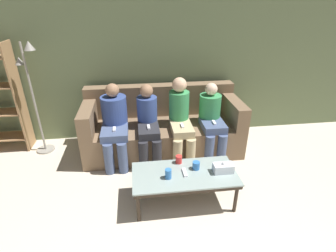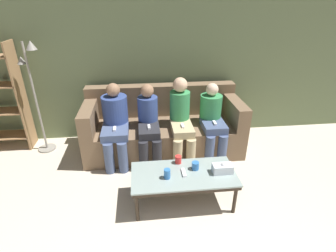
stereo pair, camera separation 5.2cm
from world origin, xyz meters
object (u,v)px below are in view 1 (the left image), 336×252
at_px(seated_person_left_end, 115,121).
at_px(seated_person_right_end, 211,118).
at_px(tissue_box, 223,168).
at_px(coffee_table, 185,176).
at_px(cup_near_right, 196,165).
at_px(standing_lamp, 33,88).
at_px(couch, 162,128).
at_px(game_remote, 185,172).
at_px(cup_far_center, 179,159).
at_px(seated_person_mid_left, 148,122).
at_px(cup_near_left, 168,174).
at_px(seated_person_mid_right, 180,118).

height_order(seated_person_left_end, seated_person_right_end, seated_person_left_end).
bearing_deg(tissue_box, coffee_table, 176.29).
xyz_separation_m(cup_near_right, standing_lamp, (-2.05, 1.33, 0.56)).
relative_size(standing_lamp, seated_person_right_end, 1.55).
height_order(couch, game_remote, couch).
height_order(cup_far_center, seated_person_mid_left, seated_person_mid_left).
bearing_deg(coffee_table, standing_lamp, 143.81).
bearing_deg(tissue_box, couch, 112.85).
bearing_deg(couch, cup_near_left, -93.60).
bearing_deg(game_remote, seated_person_left_end, 128.02).
bearing_deg(coffee_table, cup_near_right, 24.29).
relative_size(cup_near_left, cup_near_right, 1.22).
height_order(coffee_table, cup_near_left, cup_near_left).
bearing_deg(game_remote, coffee_table, 87.61).
bearing_deg(cup_near_left, game_remote, 17.53).
relative_size(cup_near_left, seated_person_left_end, 0.10).
relative_size(tissue_box, seated_person_left_end, 0.20).
bearing_deg(cup_near_left, couch, 86.40).
relative_size(couch, seated_person_left_end, 2.08).
bearing_deg(standing_lamp, seated_person_mid_left, -14.45).
height_order(standing_lamp, seated_person_right_end, standing_lamp).
bearing_deg(cup_near_left, tissue_box, 3.02).
xyz_separation_m(cup_near_right, tissue_box, (0.28, -0.09, 0.01)).
bearing_deg(game_remote, cup_near_right, 24.29).
height_order(couch, seated_person_mid_right, seated_person_mid_right).
xyz_separation_m(cup_far_center, seated_person_right_end, (0.61, 0.80, 0.12)).
height_order(seated_person_left_end, seated_person_mid_right, seated_person_mid_right).
bearing_deg(tissue_box, cup_far_center, 152.82).
bearing_deg(cup_near_right, standing_lamp, 146.98).
bearing_deg(seated_person_mid_right, cup_near_right, -88.72).
xyz_separation_m(cup_near_right, game_remote, (-0.14, -0.06, -0.04)).
bearing_deg(seated_person_right_end, seated_person_left_end, 179.68).
relative_size(cup_near_right, seated_person_mid_right, 0.08).
height_order(cup_near_left, seated_person_right_end, seated_person_right_end).
height_order(couch, cup_near_left, couch).
xyz_separation_m(coffee_table, cup_near_left, (-0.19, -0.06, 0.10)).
relative_size(cup_near_left, tissue_box, 0.51).
distance_m(game_remote, standing_lamp, 2.43).
xyz_separation_m(cup_far_center, seated_person_mid_left, (-0.31, 0.78, 0.12)).
relative_size(couch, standing_lamp, 1.40).
relative_size(tissue_box, seated_person_mid_right, 0.19).
distance_m(standing_lamp, seated_person_mid_right, 2.10).
relative_size(game_remote, seated_person_right_end, 0.14).
distance_m(tissue_box, seated_person_right_end, 1.06).
bearing_deg(seated_person_mid_right, coffee_table, -96.90).
distance_m(cup_near_right, seated_person_right_end, 1.05).
bearing_deg(standing_lamp, tissue_box, -31.37).
bearing_deg(coffee_table, seated_person_mid_left, 108.87).
height_order(couch, tissue_box, couch).
xyz_separation_m(couch, seated_person_left_end, (-0.69, -0.22, 0.26)).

